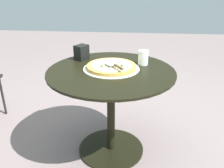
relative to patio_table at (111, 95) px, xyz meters
The scene contains 6 objects.
ground_plane 0.54m from the patio_table, ahead, with size 10.00×10.00×0.00m, color slate.
patio_table is the anchor object (origin of this frame).
pizza_on_tray 0.23m from the patio_table, behind, with size 0.43×0.43×0.05m.
pizza_server 0.27m from the patio_table, 44.24° to the left, with size 0.20×0.16×0.02m.
drinking_cup 0.39m from the patio_table, 122.43° to the left, with size 0.08×0.08×0.12m, color silver.
napkin_dispenser 0.46m from the patio_table, 131.03° to the right, with size 0.11×0.08×0.12m, color black.
Camera 1 is at (1.70, 0.17, 1.38)m, focal length 38.48 mm.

